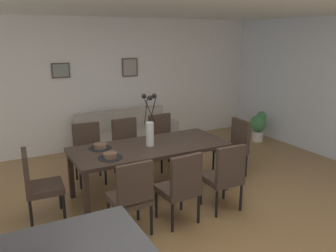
% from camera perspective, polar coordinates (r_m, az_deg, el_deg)
% --- Properties ---
extents(ground_plane, '(9.00, 9.00, 0.00)m').
position_cam_1_polar(ground_plane, '(4.52, 1.40, -14.84)').
color(ground_plane, olive).
extents(back_wall_panel, '(9.00, 0.10, 2.60)m').
position_cam_1_polar(back_wall_panel, '(7.00, -11.74, 6.87)').
color(back_wall_panel, white).
rests_on(back_wall_panel, ground).
extents(ceiling_panel, '(9.00, 7.20, 0.08)m').
position_cam_1_polar(ceiling_panel, '(4.30, -1.15, 20.21)').
color(ceiling_panel, white).
extents(dining_table, '(2.20, 0.96, 0.74)m').
position_cam_1_polar(dining_table, '(4.83, -3.02, -4.06)').
color(dining_table, '#33261E').
rests_on(dining_table, ground).
extents(dining_chair_near_left, '(0.45, 0.45, 0.92)m').
position_cam_1_polar(dining_chair_near_left, '(3.93, -6.14, -11.32)').
color(dining_chair_near_left, '#3D2D23').
rests_on(dining_chair_near_left, ground).
extents(dining_chair_near_right, '(0.47, 0.47, 0.92)m').
position_cam_1_polar(dining_chair_near_right, '(5.47, -13.21, -3.95)').
color(dining_chair_near_right, '#3D2D23').
rests_on(dining_chair_near_right, ground).
extents(dining_chair_far_left, '(0.47, 0.47, 0.92)m').
position_cam_1_polar(dining_chair_far_left, '(4.13, 2.18, -9.86)').
color(dining_chair_far_left, '#3D2D23').
rests_on(dining_chair_far_left, ground).
extents(dining_chair_far_right, '(0.44, 0.44, 0.92)m').
position_cam_1_polar(dining_chair_far_right, '(5.65, -6.87, -3.06)').
color(dining_chair_far_right, '#3D2D23').
rests_on(dining_chair_far_right, ground).
extents(dining_chair_mid_left, '(0.45, 0.45, 0.92)m').
position_cam_1_polar(dining_chair_mid_left, '(4.49, 9.55, -7.99)').
color(dining_chair_mid_left, '#3D2D23').
rests_on(dining_chair_mid_left, ground).
extents(dining_chair_mid_right, '(0.47, 0.47, 0.92)m').
position_cam_1_polar(dining_chair_mid_right, '(5.92, -0.86, -2.10)').
color(dining_chair_mid_right, '#3D2D23').
rests_on(dining_chair_mid_right, ground).
extents(dining_chair_head_west, '(0.47, 0.47, 0.92)m').
position_cam_1_polar(dining_chair_head_west, '(4.50, -21.10, -8.80)').
color(dining_chair_head_west, '#3D2D23').
rests_on(dining_chair_head_west, ground).
extents(dining_chair_head_east, '(0.45, 0.45, 0.92)m').
position_cam_1_polar(dining_chair_head_east, '(5.68, 11.07, -3.11)').
color(dining_chair_head_east, '#3D2D23').
rests_on(dining_chair_head_east, ground).
extents(centerpiece_vase, '(0.21, 0.23, 0.73)m').
position_cam_1_polar(centerpiece_vase, '(4.73, -3.08, -0.05)').
color(centerpiece_vase, silver).
rests_on(centerpiece_vase, dining_table).
extents(placemat_near_left, '(0.32, 0.32, 0.01)m').
position_cam_1_polar(placemat_near_left, '(4.40, -9.69, -5.26)').
color(placemat_near_left, black).
rests_on(placemat_near_left, dining_table).
extents(bowl_near_left, '(0.17, 0.17, 0.07)m').
position_cam_1_polar(bowl_near_left, '(4.38, -9.71, -4.81)').
color(bowl_near_left, brown).
rests_on(bowl_near_left, dining_table).
extents(placemat_near_right, '(0.32, 0.32, 0.01)m').
position_cam_1_polar(placemat_near_right, '(4.78, -11.33, -3.66)').
color(placemat_near_right, black).
rests_on(placemat_near_right, dining_table).
extents(bowl_near_right, '(0.17, 0.17, 0.07)m').
position_cam_1_polar(bowl_near_right, '(4.77, -11.35, -3.23)').
color(bowl_near_right, brown).
rests_on(bowl_near_right, dining_table).
extents(sofa, '(1.85, 0.84, 0.80)m').
position_cam_1_polar(sofa, '(6.76, -6.98, -2.08)').
color(sofa, '#A89E8E').
rests_on(sofa, ground).
extents(framed_picture_left, '(0.34, 0.03, 0.28)m').
position_cam_1_polar(framed_picture_left, '(6.74, -17.58, 8.87)').
color(framed_picture_left, '#473828').
extents(framed_picture_center, '(0.34, 0.03, 0.38)m').
position_cam_1_polar(framed_picture_center, '(7.12, -6.43, 9.75)').
color(framed_picture_center, '#473828').
extents(potted_plant, '(0.36, 0.36, 0.67)m').
position_cam_1_polar(potted_plant, '(7.64, 14.95, 0.23)').
color(potted_plant, silver).
rests_on(potted_plant, ground).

